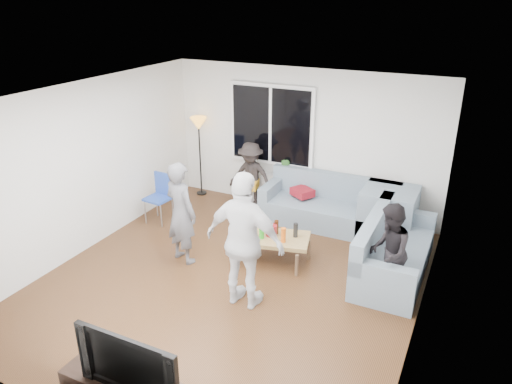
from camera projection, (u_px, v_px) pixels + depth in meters
The scene contains 30 objects.
floor at pixel (231, 282), 6.86m from camera, with size 5.00×5.50×0.04m, color #56351C.
ceiling at pixel (227, 96), 5.84m from camera, with size 5.00×5.50×0.04m, color white.
wall_back at pixel (304, 141), 8.65m from camera, with size 5.00×0.04×2.60m, color silver.
wall_front at pixel (70, 313), 4.05m from camera, with size 5.00×0.04×2.60m, color silver.
wall_left at pixel (84, 168), 7.36m from camera, with size 0.04×5.50×2.60m, color silver.
wall_right at pixel (430, 235), 5.34m from camera, with size 0.04×5.50×2.60m, color silver.
window_frame at pixel (271, 125), 8.73m from camera, with size 1.62×0.06×1.47m, color white.
window_glass at pixel (271, 125), 8.70m from camera, with size 1.50×0.02×1.35m, color black.
window_mullion at pixel (270, 126), 8.69m from camera, with size 0.05×0.03×1.35m, color white.
radiator at pixel (270, 189), 9.18m from camera, with size 1.30×0.12×0.62m, color silver.
potted_plant at pixel (285, 168), 8.84m from camera, with size 0.20×0.16×0.36m, color #2F6126.
vase at pixel (255, 168), 9.12m from camera, with size 0.17×0.17×0.17m, color silver.
sofa_back_section at pixel (328, 203), 8.30m from camera, with size 2.30×0.85×0.85m, color slate, non-canonical shape.
sofa_right_section at pixel (396, 247), 6.88m from camera, with size 0.85×2.00×0.85m, color slate, non-canonical shape.
sofa_corner at pixel (388, 214), 7.90m from camera, with size 0.85×0.85×0.85m, color slate.
cushion_yellow at pixel (248, 184), 8.88m from camera, with size 0.38×0.32×0.14m, color #B9821B.
cushion_red at pixel (302, 192), 8.52m from camera, with size 0.36×0.30×0.13m, color maroon.
coffee_table at pixel (272, 248), 7.30m from camera, with size 1.10×0.60×0.40m, color #A4874F.
pitcher at pixel (271, 230), 7.22m from camera, with size 0.17×0.17×0.17m, color maroon.
side_chair at pixel (158, 199), 8.44m from camera, with size 0.40×0.40×0.86m, color #2545A2, non-canonical shape.
floor_lamp at pixel (200, 157), 9.48m from camera, with size 0.32×0.32×1.56m, color orange, non-canonical shape.
player_left at pixel (181, 213), 7.09m from camera, with size 0.57×0.37×1.57m, color #4F5055.
player_right at pixel (245, 242), 6.01m from camera, with size 1.07×0.44×1.82m, color silver.
spectator_right at pixel (388, 252), 6.26m from camera, with size 0.65×0.50×1.33m, color black.
spectator_back at pixel (251, 177), 8.85m from camera, with size 0.83×0.48×1.29m, color black.
television at pixel (135, 359), 4.33m from camera, with size 1.08×0.14×0.62m, color black.
bottle_c at pixel (276, 227), 7.27m from camera, with size 0.07×0.07×0.22m, color #341A0B.
bottle_b at pixel (262, 231), 7.13m from camera, with size 0.08×0.08×0.23m, color green.
bottle_e at pixel (296, 230), 7.17m from camera, with size 0.07×0.07×0.22m, color black.
bottle_d at pixel (283, 235), 7.03m from camera, with size 0.07×0.07×0.22m, color orange.
Camera 1 is at (2.86, -5.11, 3.80)m, focal length 33.98 mm.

